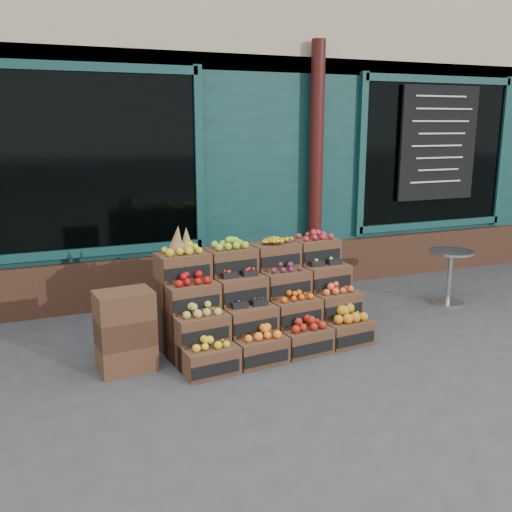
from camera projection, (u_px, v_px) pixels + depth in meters
name	position (u px, v px, depth m)	size (l,w,h in m)	color
ground	(303.00, 355.00, 5.48)	(60.00, 60.00, 0.00)	#38383B
shop_facade	(167.00, 110.00, 9.55)	(12.00, 6.24, 4.80)	#103736
crate_display	(262.00, 307.00, 5.72)	(2.08, 1.16, 1.25)	#4C2F1E
spare_crates	(125.00, 331.00, 5.08)	(0.52, 0.39, 0.74)	#4C2F1E
bistro_table	(450.00, 271.00, 6.97)	(0.53, 0.53, 0.67)	#BABCC1
shopkeeper	(50.00, 230.00, 7.06)	(0.64, 0.42, 1.77)	#195923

